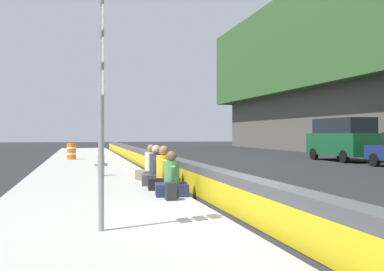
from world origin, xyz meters
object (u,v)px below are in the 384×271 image
at_px(construction_barrel, 71,151).
at_px(parked_car_fourth, 342,138).
at_px(seated_person_rear, 156,172).
at_px(seated_person_far, 151,169).
at_px(fire_hydrant, 101,163).
at_px(route_sign_post, 102,97).
at_px(backpack, 171,191).
at_px(seated_person_middle, 164,175).
at_px(seated_person_foreground, 172,182).

bearing_deg(construction_barrel, parked_car_fourth, -101.62).
bearing_deg(seated_person_rear, seated_person_far, -2.89).
bearing_deg(fire_hydrant, seated_person_far, -140.22).
bearing_deg(route_sign_post, seated_person_rear, -17.17).
distance_m(backpack, parked_car_fourth, 19.24).
height_order(seated_person_rear, parked_car_fourth, parked_car_fourth).
bearing_deg(seated_person_middle, parked_car_fourth, -47.58).
bearing_deg(parked_car_fourth, seated_person_far, 125.84).
distance_m(fire_hydrant, seated_person_far, 2.39).
distance_m(seated_person_middle, construction_barrel, 15.38).
relative_size(seated_person_rear, backpack, 2.94).
bearing_deg(seated_person_middle, construction_barrel, 10.13).
relative_size(seated_person_rear, parked_car_fourth, 0.23).
bearing_deg(route_sign_post, construction_barrel, 2.32).
bearing_deg(fire_hydrant, route_sign_post, 177.53).
bearing_deg(construction_barrel, seated_person_far, -167.74).
bearing_deg(seated_person_foreground, seated_person_far, -1.27).
height_order(fire_hydrant, parked_car_fourth, parked_car_fourth).
height_order(route_sign_post, construction_barrel, route_sign_post).
xyz_separation_m(route_sign_post, seated_person_middle, (4.96, -1.89, -1.72)).
height_order(seated_person_middle, construction_barrel, seated_person_middle).
height_order(seated_person_rear, construction_barrel, seated_person_rear).
xyz_separation_m(route_sign_post, backpack, (2.92, -1.69, -1.90)).
height_order(seated_person_foreground, parked_car_fourth, parked_car_fourth).
bearing_deg(fire_hydrant, backpack, -168.60).
height_order(fire_hydrant, seated_person_middle, seated_person_middle).
bearing_deg(backpack, seated_person_middle, -5.63).
relative_size(seated_person_rear, construction_barrel, 1.24).
xyz_separation_m(seated_person_middle, parked_car_fourth, (11.90, -13.03, 0.84)).
relative_size(route_sign_post, parked_car_fourth, 0.70).
bearing_deg(seated_person_rear, backpack, 176.95).
height_order(fire_hydrant, backpack, fire_hydrant).
bearing_deg(backpack, route_sign_post, 149.98).
bearing_deg(route_sign_post, seated_person_foreground, -27.01).
relative_size(route_sign_post, seated_person_far, 3.09).
relative_size(seated_person_middle, seated_person_far, 1.02).
relative_size(fire_hydrant, seated_person_middle, 0.74).
bearing_deg(seated_person_middle, fire_hydrant, 18.87).
relative_size(seated_person_far, backpack, 2.91).
relative_size(route_sign_post, fire_hydrant, 4.09).
distance_m(construction_barrel, parked_car_fourth, 16.08).
xyz_separation_m(seated_person_middle, construction_barrel, (15.14, 2.70, 0.11)).
height_order(seated_person_middle, seated_person_rear, seated_person_middle).
xyz_separation_m(route_sign_post, fire_hydrant, (9.31, -0.40, -1.65)).
relative_size(route_sign_post, construction_barrel, 3.79).
bearing_deg(route_sign_post, seated_person_middle, -20.88).
height_order(seated_person_far, parked_car_fourth, parked_car_fourth).
bearing_deg(backpack, fire_hydrant, 11.40).
height_order(route_sign_post, seated_person_middle, route_sign_post).
relative_size(seated_person_foreground, seated_person_rear, 0.93).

